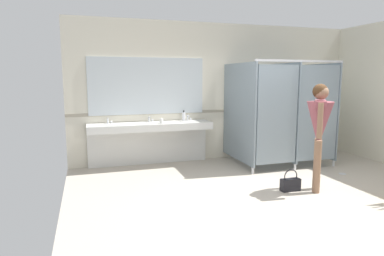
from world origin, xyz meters
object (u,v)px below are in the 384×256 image
(handbag, at_px, (290,184))
(paper_cup, at_px, (162,121))
(person_standing, at_px, (319,124))
(soap_dispenser, at_px, (184,116))

(handbag, height_order, paper_cup, paper_cup)
(person_standing, xyz_separation_m, soap_dispenser, (-1.47, 2.43, -0.09))
(person_standing, height_order, soap_dispenser, person_standing)
(paper_cup, bearing_deg, soap_dispenser, 26.20)
(person_standing, height_order, handbag, person_standing)
(handbag, distance_m, paper_cup, 2.73)
(handbag, xyz_separation_m, paper_cup, (-1.61, 2.04, 0.82))
(handbag, distance_m, soap_dispenser, 2.69)
(soap_dispenser, relative_size, paper_cup, 2.17)
(person_standing, relative_size, handbag, 4.78)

